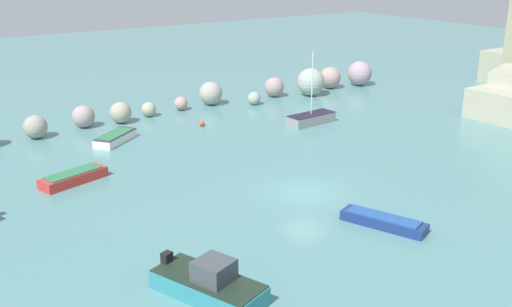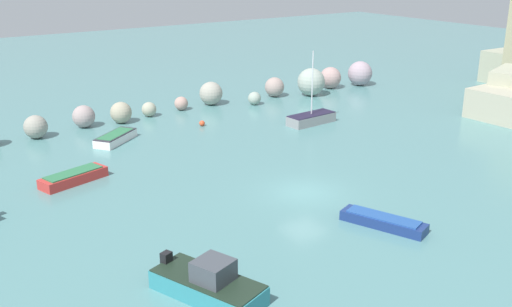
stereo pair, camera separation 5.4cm
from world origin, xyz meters
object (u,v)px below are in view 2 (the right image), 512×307
(moored_boat_3, at_px, (208,284))
(moored_boat_6, at_px, (116,138))
(moored_boat_2, at_px, (383,221))
(channel_buoy, at_px, (202,123))
(moored_boat_0, at_px, (311,118))
(moored_boat_1, at_px, (74,177))

(moored_boat_3, relative_size, moored_boat_6, 1.33)
(moored_boat_2, height_order, moored_boat_3, moored_boat_3)
(moored_boat_3, height_order, moored_boat_6, moored_boat_3)
(moored_boat_3, bearing_deg, channel_buoy, 131.02)
(moored_boat_6, bearing_deg, moored_boat_2, 68.95)
(channel_buoy, relative_size, moored_boat_2, 0.10)
(moored_boat_2, bearing_deg, moored_boat_6, 174.50)
(moored_boat_6, bearing_deg, moored_boat_3, 41.21)
(moored_boat_0, xyz_separation_m, moored_boat_6, (-15.31, 4.29, -0.10))
(channel_buoy, relative_size, moored_boat_1, 0.11)
(moored_boat_2, relative_size, moored_boat_3, 0.87)
(moored_boat_2, bearing_deg, moored_boat_3, -107.48)
(moored_boat_1, bearing_deg, moored_boat_6, 34.62)
(moored_boat_1, distance_m, moored_boat_3, 15.90)
(moored_boat_0, height_order, moored_boat_1, moored_boat_0)
(channel_buoy, bearing_deg, moored_boat_2, -93.70)
(moored_boat_3, xyz_separation_m, moored_boat_6, (4.75, 22.29, -0.26))
(moored_boat_0, height_order, moored_boat_3, moored_boat_0)
(moored_boat_0, bearing_deg, moored_boat_6, 159.90)
(moored_boat_0, relative_size, moored_boat_6, 1.52)
(moored_boat_0, distance_m, moored_boat_6, 15.90)
(channel_buoy, distance_m, moored_boat_0, 9.02)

